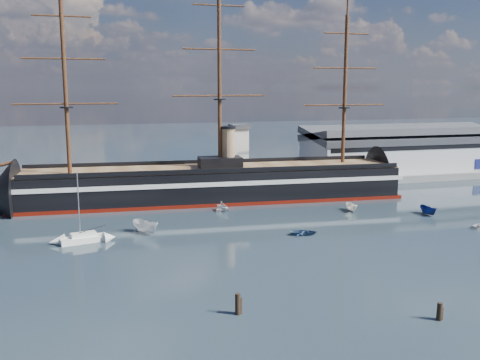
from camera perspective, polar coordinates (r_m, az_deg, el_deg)
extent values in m
plane|color=#1A2732|center=(111.02, 3.17, -3.97)|extent=(600.00, 600.00, 0.00)
cube|color=slate|center=(147.52, 2.24, -0.51)|extent=(180.00, 18.00, 2.00)
cube|color=#B7BABC|center=(171.02, 17.30, 2.85)|extent=(62.00, 20.00, 10.00)
cube|color=#3F4247|center=(170.48, 17.39, 4.72)|extent=(63.00, 21.00, 2.00)
cube|color=silver|center=(141.28, -0.05, 2.73)|extent=(4.00, 4.00, 14.00)
cube|color=#3F4247|center=(140.55, -0.05, 5.77)|extent=(5.00, 5.00, 1.00)
cube|color=black|center=(126.96, -3.01, -0.37)|extent=(88.89, 21.99, 7.00)
cube|color=silver|center=(126.75, -3.01, 0.16)|extent=(90.90, 22.37, 1.00)
cube|color=#5C0F06|center=(127.65, -2.99, -1.98)|extent=(90.90, 22.33, 0.90)
cone|color=black|center=(125.21, -24.22, -1.51)|extent=(15.04, 16.60, 15.68)
cone|color=black|center=(144.60, 15.24, 0.43)|extent=(12.05, 16.40, 15.68)
cube|color=brown|center=(126.37, -3.02, 1.24)|extent=(88.80, 20.71, 0.40)
cube|color=black|center=(126.63, -2.15, 1.90)|extent=(10.39, 6.67, 2.50)
cylinder|color=#9B7A56|center=(126.69, -1.28, 3.50)|extent=(3.20, 3.20, 9.00)
cylinder|color=#381E0F|center=(121.82, -18.14, 9.51)|extent=(0.90, 0.90, 38.00)
cylinder|color=#381E0F|center=(125.45, -2.21, 10.89)|extent=(0.90, 0.90, 42.00)
cylinder|color=#381E0F|center=(136.70, 11.12, 9.37)|extent=(0.90, 0.90, 36.00)
cube|color=white|center=(96.79, -16.34, -6.11)|extent=(8.16, 4.05, 1.05)
cube|color=white|center=(96.57, -16.36, -5.63)|extent=(4.46, 2.60, 0.84)
cylinder|color=#B2B2B7|center=(95.31, -16.83, -2.49)|extent=(0.17, 0.17, 11.50)
imported|color=white|center=(100.24, -10.01, -5.62)|extent=(7.80, 6.42, 3.01)
imported|color=navy|center=(98.38, 6.82, -5.83)|extent=(1.89, 3.17, 1.38)
imported|color=white|center=(118.43, 11.81, -3.29)|extent=(5.69, 2.74, 2.19)
imported|color=silver|center=(116.20, -1.92, -3.33)|extent=(7.24, 5.00, 2.44)
imported|color=navy|center=(119.60, 19.44, -3.52)|extent=(5.82, 2.22, 2.32)
cylinder|color=black|center=(65.04, -0.25, -14.15)|extent=(0.64, 0.64, 3.29)
cylinder|color=black|center=(67.61, 20.45, -13.83)|extent=(0.64, 0.64, 2.80)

